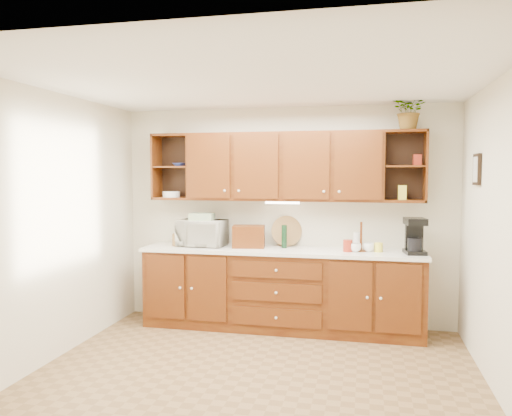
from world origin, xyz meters
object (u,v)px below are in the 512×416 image
at_px(bread_box, 249,236).
at_px(potted_plant, 410,111).
at_px(coffee_maker, 415,236).
at_px(microwave, 202,233).

relative_size(bread_box, potted_plant, 0.90).
bearing_deg(coffee_maker, potted_plant, 115.32).
height_order(microwave, coffee_maker, coffee_maker).
height_order(microwave, bread_box, microwave).
distance_m(bread_box, potted_plant, 2.30).
bearing_deg(potted_plant, coffee_maker, -56.57).
xyz_separation_m(microwave, bread_box, (0.58, -0.02, -0.03)).
bearing_deg(bread_box, microwave, 169.83).
distance_m(microwave, bread_box, 0.58).
bearing_deg(potted_plant, microwave, -179.02).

